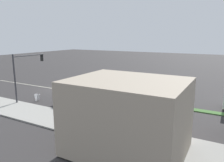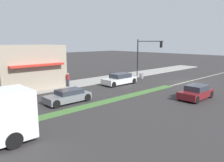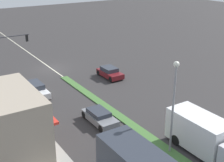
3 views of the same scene
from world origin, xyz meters
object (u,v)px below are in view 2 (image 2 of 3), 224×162
pedestrian (68,79)px  van_white (120,79)px  suv_grey (68,96)px  warning_aframe_sign (141,76)px  sedan_maroon (196,92)px  traffic_signal_main (145,52)px

pedestrian → van_white: 6.45m
pedestrian → van_white: (-2.84, -5.78, -0.30)m
pedestrian → suv_grey: (-5.64, 3.53, -0.38)m
warning_aframe_sign → suv_grey: (-3.45, 14.47, 0.17)m
sedan_maroon → van_white: 10.00m
warning_aframe_sign → sedan_maroon: bearing=155.2°
suv_grey → sedan_maroon: (-7.20, -9.56, 0.05)m
van_white → sedan_maroon: bearing=-178.5°
suv_grey → sedan_maroon: 11.97m
pedestrian → suv_grey: bearing=148.0°
traffic_signal_main → warning_aframe_sign: bearing=110.2°
sedan_maroon → warning_aframe_sign: bearing=-24.8°
traffic_signal_main → van_white: 7.30m
suv_grey → van_white: size_ratio=0.89×
traffic_signal_main → sedan_maroon: traffic_signal_main is taller
warning_aframe_sign → sedan_maroon: (-10.65, 4.91, 0.22)m
suv_grey → sedan_maroon: size_ratio=1.05×
warning_aframe_sign → pedestrian: bearing=78.7°
pedestrian → van_white: pedestrian is taller
warning_aframe_sign → van_white: 5.21m
pedestrian → sedan_maroon: bearing=-154.8°
suv_grey → van_white: van_white is taller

